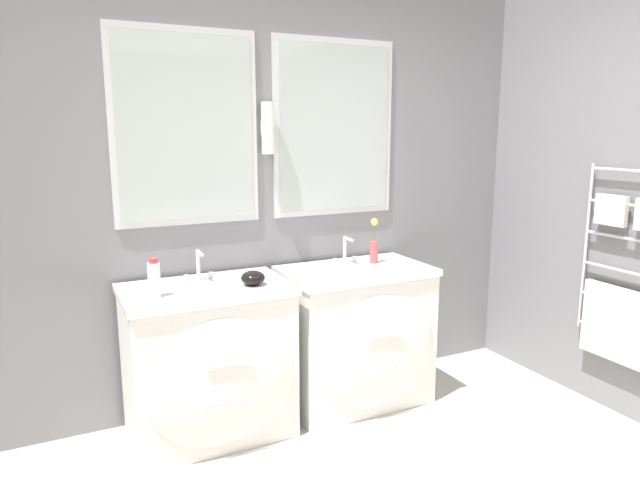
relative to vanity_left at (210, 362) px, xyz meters
name	(u,v)px	position (x,y,z in m)	size (l,w,h in m)	color
wall_back	(272,193)	(0.53, 0.37, 0.88)	(5.14, 0.15, 2.60)	slate
wall_right	(620,201)	(2.33, -0.68, 0.85)	(0.13, 3.77, 2.60)	slate
vanity_left	(210,362)	(0.00, 0.00, 0.00)	(0.90, 0.61, 0.87)	white
vanity_right	(358,336)	(0.94, 0.00, 0.00)	(0.90, 0.61, 0.87)	white
faucet_left	(199,266)	(0.00, 0.17, 0.51)	(0.17, 0.11, 0.17)	silver
faucet_right	(346,251)	(0.94, 0.17, 0.51)	(0.17, 0.11, 0.17)	silver
toiletry_bottle	(154,279)	(-0.28, -0.06, 0.52)	(0.06, 0.06, 0.20)	silver
amenity_bowl	(253,278)	(0.24, -0.06, 0.47)	(0.13, 0.13, 0.08)	black
flower_vase	(374,246)	(1.11, 0.10, 0.54)	(0.05, 0.05, 0.29)	#CC4C51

